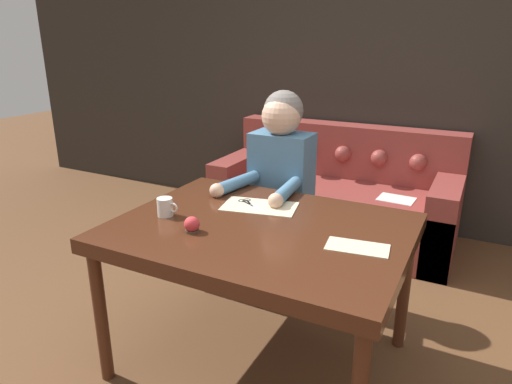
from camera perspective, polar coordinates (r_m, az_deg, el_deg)
ground_plane at (r=2.45m, az=1.70°, el=-21.26°), size 16.00×16.00×0.00m
wall_back at (r=3.96m, az=16.04°, el=14.18°), size 8.00×0.06×2.60m
dining_table at (r=2.14m, az=0.59°, el=-5.91°), size 1.33×1.02×0.75m
couch at (r=3.81m, az=9.89°, el=-0.79°), size 1.89×0.86×0.88m
person at (r=2.79m, az=3.06°, el=-0.03°), size 0.43×0.63×1.29m
pattern_paper_main at (r=2.33m, az=0.45°, el=-1.81°), size 0.41×0.29×0.00m
pattern_paper_offcut at (r=1.94m, az=12.56°, el=-6.74°), size 0.27×0.17×0.00m
scissors at (r=2.37m, az=-0.98°, el=-1.42°), size 0.20×0.17×0.01m
mug at (r=2.25m, az=-11.26°, el=-1.85°), size 0.11×0.08×0.09m
pin_cushion at (r=2.05m, az=-8.03°, el=-4.10°), size 0.07×0.07×0.07m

